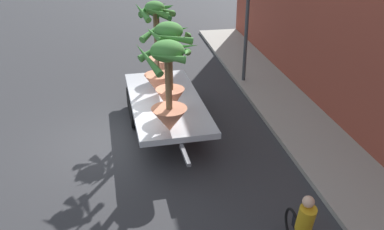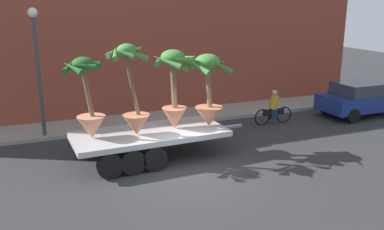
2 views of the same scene
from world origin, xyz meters
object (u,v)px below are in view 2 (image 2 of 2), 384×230
at_px(flatbed_trailer, 143,139).
at_px(parked_car, 362,98).
at_px(potted_palm_front, 88,102).
at_px(cyclist, 274,109).
at_px(potted_palm_extra, 174,89).
at_px(potted_palm_middle, 208,90).
at_px(street_lamp, 37,56).
at_px(potted_palm_rear, 133,97).

distance_m(flatbed_trailer, parked_car, 11.13).
bearing_deg(potted_palm_front, cyclist, 13.93).
height_order(potted_palm_front, potted_palm_extra, potted_palm_extra).
distance_m(potted_palm_middle, potted_palm_extra, 1.20).
xyz_separation_m(cyclist, street_lamp, (-9.40, 1.56, 2.56)).
height_order(cyclist, parked_car, parked_car).
bearing_deg(parked_car, potted_palm_extra, -170.48).
distance_m(potted_palm_rear, street_lamp, 4.71).
distance_m(potted_palm_rear, potted_palm_front, 1.39).
distance_m(potted_palm_front, cyclist, 8.50).
bearing_deg(parked_car, street_lamp, 172.27).
height_order(flatbed_trailer, street_lamp, street_lamp).
relative_size(flatbed_trailer, potted_palm_middle, 2.44).
xyz_separation_m(flatbed_trailer, parked_car, (10.99, 1.70, 0.08)).
distance_m(cyclist, parked_car, 4.58).
relative_size(flatbed_trailer, potted_palm_rear, 2.07).
bearing_deg(street_lamp, parked_car, -7.73).
height_order(flatbed_trailer, potted_palm_rear, potted_palm_rear).
height_order(flatbed_trailer, potted_palm_middle, potted_palm_middle).
relative_size(potted_palm_middle, cyclist, 1.37).
bearing_deg(cyclist, parked_car, -4.23).
bearing_deg(potted_palm_extra, street_lamp, 139.23).
bearing_deg(potted_palm_rear, parked_car, 9.37).
bearing_deg(flatbed_trailer, potted_palm_rear, -152.71).
distance_m(potted_palm_front, potted_palm_extra, 2.85).
bearing_deg(street_lamp, cyclist, -9.42).
bearing_deg(potted_palm_front, street_lamp, 109.64).
xyz_separation_m(potted_palm_extra, cyclist, (5.28, 1.99, -1.70)).
bearing_deg(street_lamp, potted_palm_rear, -54.84).
relative_size(potted_palm_rear, potted_palm_middle, 1.18).
bearing_deg(potted_palm_middle, street_lamp, 144.83).
bearing_deg(street_lamp, potted_palm_extra, -40.77).
height_order(flatbed_trailer, potted_palm_front, potted_palm_front).
height_order(flatbed_trailer, parked_car, parked_car).
distance_m(cyclist, street_lamp, 9.87).
relative_size(flatbed_trailer, potted_palm_extra, 2.28).
bearing_deg(parked_car, potted_palm_front, -172.47).
bearing_deg(flatbed_trailer, potted_palm_middle, -3.20).
bearing_deg(cyclist, street_lamp, 170.58).
height_order(potted_palm_rear, potted_palm_extra, potted_palm_rear).
xyz_separation_m(flatbed_trailer, potted_palm_rear, (-0.32, -0.16, 1.50)).
relative_size(cyclist, parked_car, 0.45).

